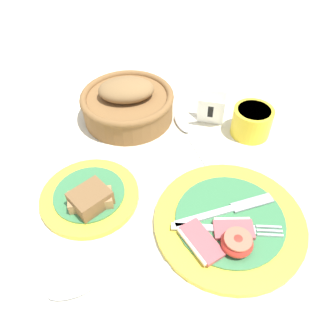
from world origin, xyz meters
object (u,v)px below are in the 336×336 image
at_px(bread_plate, 90,197).
at_px(sugar_cup, 252,121).
at_px(teaspoon_near_cup, 90,285).
at_px(breakfast_plate, 229,225).
at_px(teaspoon_by_saucer, 186,130).
at_px(bread_basket, 128,103).
at_px(number_card, 211,109).

relative_size(bread_plate, sugar_cup, 2.10).
xyz_separation_m(sugar_cup, teaspoon_near_cup, (-0.22, -0.41, -0.03)).
distance_m(breakfast_plate, teaspoon_by_saucer, 0.26).
xyz_separation_m(bread_plate, sugar_cup, (0.28, 0.26, 0.02)).
bearing_deg(bread_basket, number_card, 6.16).
xyz_separation_m(number_card, teaspoon_by_saucer, (-0.05, -0.05, -0.03)).
distance_m(teaspoon_by_saucer, teaspoon_near_cup, 0.39).
height_order(breakfast_plate, number_card, number_card).
height_order(bread_plate, number_card, number_card).
xyz_separation_m(bread_plate, teaspoon_by_saucer, (0.14, 0.23, -0.01)).
xyz_separation_m(sugar_cup, bread_basket, (-0.28, -0.00, 0.01)).
bearing_deg(bread_plate, breakfast_plate, -0.73).
bearing_deg(bread_plate, teaspoon_by_saucer, 59.08).
height_order(bread_basket, teaspoon_by_saucer, bread_basket).
bearing_deg(number_card, breakfast_plate, -76.70).
distance_m(number_card, teaspoon_near_cup, 0.45).
height_order(bread_plate, bread_basket, bread_basket).
bearing_deg(bread_basket, teaspoon_by_saucer, -9.99).
bearing_deg(breakfast_plate, sugar_cup, 85.06).
bearing_deg(sugar_cup, breakfast_plate, -94.94).
relative_size(bread_basket, teaspoon_by_saucer, 1.24).
distance_m(bread_plate, sugar_cup, 0.38).
height_order(bread_plate, teaspoon_by_saucer, bread_plate).
distance_m(breakfast_plate, sugar_cup, 0.27).
relative_size(number_card, teaspoon_near_cup, 0.41).
xyz_separation_m(number_card, teaspoon_near_cup, (-0.13, -0.43, -0.03)).
bearing_deg(bread_plate, number_card, 56.23).
bearing_deg(sugar_cup, bread_basket, -179.29).
relative_size(sugar_cup, teaspoon_near_cup, 0.49).
xyz_separation_m(bread_plate, bread_basket, (-0.00, 0.26, 0.03)).
bearing_deg(bread_basket, bread_plate, -88.97).
bearing_deg(breakfast_plate, number_card, 104.00).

